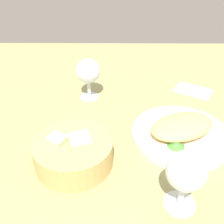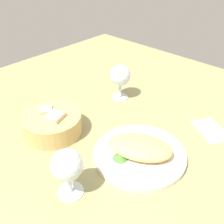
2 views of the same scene
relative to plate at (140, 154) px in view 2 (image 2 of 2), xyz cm
name	(u,v)px [view 2 (image 2 of 2)]	position (x,y,z in cm)	size (l,w,h in cm)	color
ground_plane	(109,150)	(8.21, 2.77, -1.70)	(140.00, 140.00, 2.00)	#97945F
plate	(140,154)	(0.00, 0.00, 0.00)	(23.87, 23.87, 1.40)	white
omelette	(140,147)	(0.00, 0.00, 2.53)	(16.35, 9.88, 3.66)	#D8BA6A
lettuce_garnish	(120,156)	(2.25, 5.06, 1.47)	(3.96, 3.96, 1.53)	#488838
bread_basket	(53,124)	(24.72, 8.98, 2.30)	(16.57, 16.57, 6.94)	tan
wine_glass_near	(120,77)	(23.66, -18.94, 7.47)	(7.06, 7.06, 12.21)	silver
wine_glass_far	(67,167)	(4.25, 19.61, 7.28)	(6.97, 6.97, 12.01)	silver
folded_napkin	(211,130)	(-8.76, -22.90, -0.30)	(11.00, 7.00, 0.80)	white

